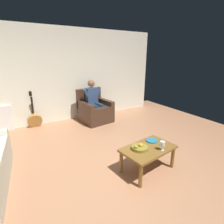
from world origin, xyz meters
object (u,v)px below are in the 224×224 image
Objects in this scene: armchair at (95,111)px; decorative_dish at (152,141)px; person_seated at (94,100)px; wine_glass_near at (162,144)px; coffee_table at (148,151)px; guitar at (35,119)px; fruit_bowl at (140,147)px.

armchair is 4.66× the size of decorative_dish.
person_seated reaches higher than wine_glass_near.
coffee_table is 3.42m from guitar.
guitar is 3.63× the size of fruit_bowl.
coffee_table is at bearing 77.43° from person_seated.
armchair is at bearing -91.54° from wine_glass_near.
armchair is 2.87m from wine_glass_near.
wine_glass_near is at bearing 129.19° from coffee_table.
wine_glass_near is at bearing 145.80° from fruit_bowl.
wine_glass_near is (-0.14, 0.17, 0.18)m from coffee_table.
person_seated is 1.27× the size of coffee_table.
armchair is at bearing -90.13° from decorative_dish.
coffee_table is 4.70× the size of decorative_dish.
guitar reaches higher than wine_glass_near.
person_seated is at bearing -91.46° from wine_glass_near.
wine_glass_near reaches higher than fruit_bowl.
decorative_dish is (-0.21, -0.15, 0.08)m from coffee_table.
coffee_table is (0.22, 2.69, 0.04)m from armchair.
guitar is 4.80× the size of decorative_dish.
person_seated is 8.01× the size of wine_glass_near.
person_seated is at bearing -90.00° from armchair.
person_seated reaches higher than coffee_table.
decorative_dish is at bearing -163.68° from fruit_bowl.
person_seated reaches higher than guitar.
fruit_bowl is 1.32× the size of decorative_dish.
armchair is 0.97× the size of guitar.
guitar is (1.68, -0.37, -0.45)m from person_seated.
armchair reaches higher than wine_glass_near.
armchair reaches higher than fruit_bowl.
guitar is at bearing -66.96° from fruit_bowl.
fruit_bowl is (-1.30, 3.05, 0.24)m from guitar.
decorative_dish is at bearing 81.89° from person_seated.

